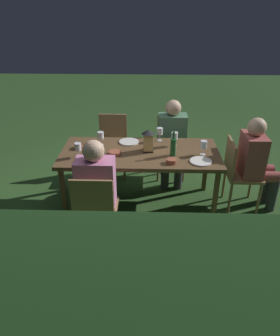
% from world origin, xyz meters
% --- Properties ---
extents(ground_plane, '(16.00, 16.00, 0.00)m').
position_xyz_m(ground_plane, '(0.00, 0.00, 0.00)').
color(ground_plane, '#2D5123').
extents(dining_table, '(1.85, 0.86, 0.72)m').
position_xyz_m(dining_table, '(0.00, 0.00, 0.67)').
color(dining_table, brown).
rests_on(dining_table, ground).
extents(chair_head_near, '(0.40, 0.42, 0.87)m').
position_xyz_m(chair_head_near, '(-1.18, 0.00, 0.49)').
color(chair_head_near, '#937047').
rests_on(chair_head_near, ground).
extents(person_in_rust, '(0.48, 0.38, 1.15)m').
position_xyz_m(person_in_rust, '(-1.37, 0.00, 0.64)').
color(person_in_rust, '#9E4C47').
rests_on(person_in_rust, ground).
extents(chair_side_left_a, '(0.42, 0.40, 0.87)m').
position_xyz_m(chair_side_left_a, '(-0.42, -0.82, 0.49)').
color(chair_side_left_a, '#937047').
rests_on(chair_side_left_a, ground).
extents(person_in_green, '(0.38, 0.47, 1.15)m').
position_xyz_m(person_in_green, '(-0.42, -0.63, 0.64)').
color(person_in_green, '#4C7A5B').
rests_on(person_in_green, ground).
extents(chair_side_left_b, '(0.42, 0.40, 0.87)m').
position_xyz_m(chair_side_left_b, '(0.42, -0.82, 0.49)').
color(chair_side_left_b, '#937047').
rests_on(chair_side_left_b, ground).
extents(chair_side_right_b, '(0.42, 0.40, 0.87)m').
position_xyz_m(chair_side_right_b, '(0.42, 0.82, 0.49)').
color(chair_side_right_b, '#937047').
rests_on(chair_side_right_b, ground).
extents(person_in_pink, '(0.38, 0.47, 1.15)m').
position_xyz_m(person_in_pink, '(0.42, 0.63, 0.64)').
color(person_in_pink, '#C675A3').
rests_on(person_in_pink, ground).
extents(lantern_centerpiece, '(0.15, 0.15, 0.27)m').
position_xyz_m(lantern_centerpiece, '(-0.09, -0.03, 0.87)').
color(lantern_centerpiece, black).
rests_on(lantern_centerpiece, dining_table).
extents(green_bottle_on_table, '(0.07, 0.07, 0.29)m').
position_xyz_m(green_bottle_on_table, '(-0.38, 0.09, 0.83)').
color(green_bottle_on_table, '#1E5B2D').
rests_on(green_bottle_on_table, dining_table).
extents(wine_glass_a, '(0.08, 0.08, 0.17)m').
position_xyz_m(wine_glass_a, '(-0.24, -0.34, 0.84)').
color(wine_glass_a, silver).
rests_on(wine_glass_a, dining_table).
extents(wine_glass_b, '(0.08, 0.08, 0.17)m').
position_xyz_m(wine_glass_b, '(-0.41, -0.19, 0.84)').
color(wine_glass_b, silver).
rests_on(wine_glass_b, dining_table).
extents(wine_glass_c, '(0.08, 0.08, 0.17)m').
position_xyz_m(wine_glass_c, '(-0.72, 0.06, 0.84)').
color(wine_glass_c, silver).
rests_on(wine_glass_c, dining_table).
extents(wine_glass_d, '(0.08, 0.08, 0.17)m').
position_xyz_m(wine_glass_d, '(0.48, -0.18, 0.84)').
color(wine_glass_d, silver).
rests_on(wine_glass_d, dining_table).
extents(wine_glass_e, '(0.08, 0.08, 0.17)m').
position_xyz_m(wine_glass_e, '(0.69, 0.17, 0.84)').
color(wine_glass_e, silver).
rests_on(wine_glass_e, dining_table).
extents(plate_a, '(0.24, 0.24, 0.01)m').
position_xyz_m(plate_a, '(-0.67, 0.25, 0.73)').
color(plate_a, white).
rests_on(plate_a, dining_table).
extents(plate_b, '(0.25, 0.25, 0.01)m').
position_xyz_m(plate_b, '(0.15, -0.27, 0.73)').
color(plate_b, silver).
rests_on(plate_b, dining_table).
extents(bowl_olives, '(0.15, 0.15, 0.06)m').
position_xyz_m(bowl_olives, '(0.53, 0.09, 0.76)').
color(bowl_olives, '#9E5138').
rests_on(bowl_olives, dining_table).
extents(bowl_bread, '(0.11, 0.11, 0.05)m').
position_xyz_m(bowl_bread, '(-0.35, 0.29, 0.75)').
color(bowl_bread, '#9E5138').
rests_on(bowl_bread, dining_table).
extents(bowl_salad, '(0.15, 0.15, 0.04)m').
position_xyz_m(bowl_salad, '(0.29, 0.09, 0.75)').
color(bowl_salad, '#9E5138').
rests_on(bowl_salad, dining_table).
extents(bowl_dip, '(0.12, 0.12, 0.04)m').
position_xyz_m(bowl_dip, '(0.73, -0.07, 0.75)').
color(bowl_dip, '#9E5138').
rests_on(bowl_dip, dining_table).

